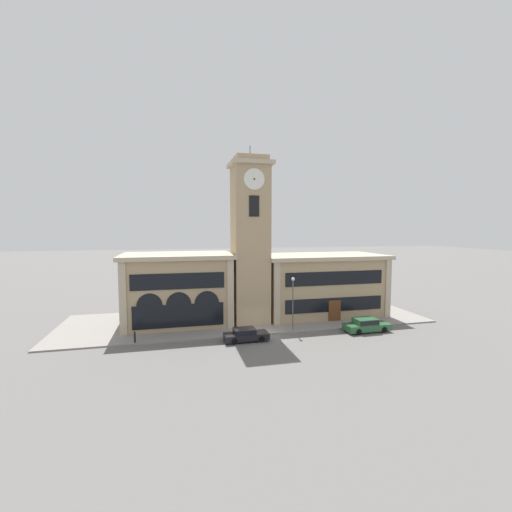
{
  "coord_description": "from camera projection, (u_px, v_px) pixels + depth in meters",
  "views": [
    {
      "loc": [
        -8.4,
        -32.55,
        10.76
      ],
      "look_at": [
        0.21,
        2.9,
        7.81
      ],
      "focal_mm": 24.0,
      "sensor_mm": 36.0,
      "label": 1
    }
  ],
  "objects": [
    {
      "name": "street_lamp",
      "position": [
        293.0,
        295.0,
        35.52
      ],
      "size": [
        0.36,
        0.36,
        5.55
      ],
      "color": "#4C4C51",
      "rests_on": "sidewalk_kerb"
    },
    {
      "name": "parked_car_near",
      "position": [
        246.0,
        334.0,
        32.68
      ],
      "size": [
        4.27,
        1.81,
        1.23
      ],
      "rotation": [
        0.0,
        0.0,
        0.02
      ],
      "color": "black",
      "rests_on": "ground_plane"
    },
    {
      "name": "sidewalk_kerb",
      "position": [
        247.0,
        319.0,
        40.5
      ],
      "size": [
        41.52,
        12.67,
        0.15
      ],
      "color": "gray",
      "rests_on": "ground_plane"
    },
    {
      "name": "town_hall_left_wing",
      "position": [
        178.0,
        288.0,
        38.71
      ],
      "size": [
        12.17,
        8.47,
        7.92
      ],
      "color": "tan",
      "rests_on": "ground_plane"
    },
    {
      "name": "ground_plane",
      "position": [
        261.0,
        336.0,
        34.37
      ],
      "size": [
        300.0,
        300.0,
        0.0
      ],
      "primitive_type": "plane",
      "color": "#605E5B"
    },
    {
      "name": "clock_tower",
      "position": [
        250.0,
        241.0,
        38.29
      ],
      "size": [
        4.55,
        4.55,
        19.79
      ],
      "color": "tan",
      "rests_on": "ground_plane"
    },
    {
      "name": "parked_car_mid",
      "position": [
        366.0,
        325.0,
        35.7
      ],
      "size": [
        4.82,
        1.98,
        1.41
      ],
      "rotation": [
        0.0,
        0.0,
        0.02
      ],
      "color": "#285633",
      "rests_on": "ground_plane"
    },
    {
      "name": "bollard",
      "position": [
        135.0,
        337.0,
        31.81
      ],
      "size": [
        0.18,
        0.18,
        1.06
      ],
      "color": "black",
      "rests_on": "sidewalk_kerb"
    },
    {
      "name": "town_hall_right_wing",
      "position": [
        321.0,
        284.0,
        42.84
      ],
      "size": [
        15.23,
        8.47,
        7.52
      ],
      "color": "tan",
      "rests_on": "ground_plane"
    }
  ]
}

